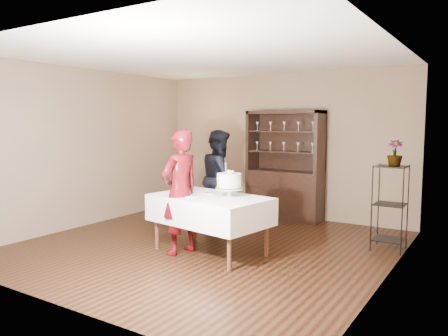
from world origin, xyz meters
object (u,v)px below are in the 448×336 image
Objects in this scene: cake at (229,182)px; potted_plant at (395,153)px; cake_table at (210,210)px; man at (220,178)px; woman at (180,192)px; plant_etagere at (390,204)px; china_hutch at (285,183)px.

cake is 1.39× the size of potted_plant.
man is at bearing 117.80° from cake_table.
man reaches higher than potted_plant.
plant_etagere is at bearing 135.14° from woman.
cake is (0.25, 0.09, 0.39)m from cake_table.
plant_etagere is at bearing -26.83° from china_hutch.
plant_etagere is at bearing 37.56° from cake.
woman is 0.68m from cake.
man is at bearing -122.58° from china_hutch.
china_hutch reaches higher than cake.
cake is 2.31m from potted_plant.
man is 1.66m from cake.
plant_etagere is 2.92m from woman.
woman reaches higher than potted_plant.
plant_etagere is at bearing -120.08° from man.
plant_etagere is 2.40× the size of cake.
cake_table is 2.65m from potted_plant.
cake is at bearing 128.10° from woman.
china_hutch is 1.18× the size of woman.
woman is 1.02× the size of man.
man is 3.32× the size of cake.
woman is (-0.33, -0.22, 0.25)m from cake_table.
potted_plant is at bearing 134.49° from woman.
woman reaches higher than cake.
potted_plant is (2.83, 0.04, 0.54)m from man.
potted_plant is (2.41, 1.68, 0.52)m from woman.
cake_table is at bearing -144.23° from plant_etagere.
cake is at bearing -142.44° from plant_etagere.
china_hutch is at bearing 96.82° from cake.
plant_etagere is 2.52m from cake_table.
cake_table is (0.04, -2.52, -0.06)m from china_hutch.
china_hutch is 2.47m from potted_plant.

